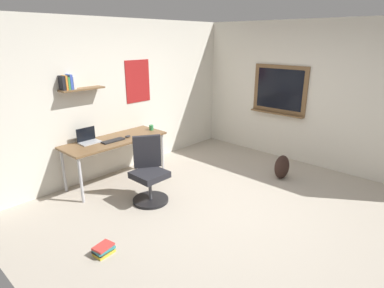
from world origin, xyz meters
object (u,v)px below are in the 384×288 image
at_px(office_chair, 149,174).
at_px(coffee_mug, 151,128).
at_px(book_stack_on_floor, 104,249).
at_px(laptop, 88,139).
at_px(computer_mouse, 128,136).
at_px(desk, 115,143).
at_px(keyboard, 113,141).
at_px(backpack, 282,167).

distance_m(office_chair, coffee_mug, 1.25).
height_order(coffee_mug, book_stack_on_floor, coffee_mug).
bearing_deg(laptop, office_chair, -73.43).
relative_size(laptop, computer_mouse, 2.98).
bearing_deg(computer_mouse, office_chair, -107.29).
distance_m(desk, computer_mouse, 0.23).
height_order(computer_mouse, book_stack_on_floor, computer_mouse).
relative_size(keyboard, book_stack_on_floor, 1.56).
height_order(laptop, computer_mouse, laptop).
bearing_deg(keyboard, laptop, 141.80).
xyz_separation_m(desk, backpack, (1.94, -1.98, -0.46)).
relative_size(computer_mouse, coffee_mug, 1.13).
relative_size(desk, laptop, 5.45).
bearing_deg(book_stack_on_floor, laptop, 62.87).
relative_size(office_chair, computer_mouse, 9.13).
height_order(computer_mouse, backpack, computer_mouse).
bearing_deg(office_chair, desk, 86.03).
xyz_separation_m(keyboard, computer_mouse, (0.28, 0.00, 0.01)).
bearing_deg(office_chair, coffee_mug, 47.50).
bearing_deg(office_chair, laptop, 106.57).
bearing_deg(desk, laptop, 158.18).
relative_size(coffee_mug, book_stack_on_floor, 0.39).
bearing_deg(backpack, keyboard, 136.87).
bearing_deg(book_stack_on_floor, coffee_mug, 36.72).
distance_m(keyboard, book_stack_on_floor, 1.95).
relative_size(laptop, keyboard, 0.84).
height_order(keyboard, backpack, keyboard).
height_order(desk, computer_mouse, computer_mouse).
height_order(backpack, book_stack_on_floor, backpack).
xyz_separation_m(computer_mouse, book_stack_on_floor, (-1.42, -1.42, -0.69)).
height_order(keyboard, coffee_mug, coffee_mug).
relative_size(desk, coffee_mug, 18.36).
height_order(laptop, book_stack_on_floor, laptop).
relative_size(laptop, coffee_mug, 3.37).
height_order(office_chair, coffee_mug, office_chair).
relative_size(keyboard, coffee_mug, 4.02).
distance_m(office_chair, book_stack_on_floor, 1.35).
bearing_deg(keyboard, book_stack_on_floor, -128.81).
height_order(desk, coffee_mug, coffee_mug).
bearing_deg(book_stack_on_floor, computer_mouse, 44.96).
height_order(keyboard, computer_mouse, computer_mouse).
bearing_deg(laptop, backpack, -42.54).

